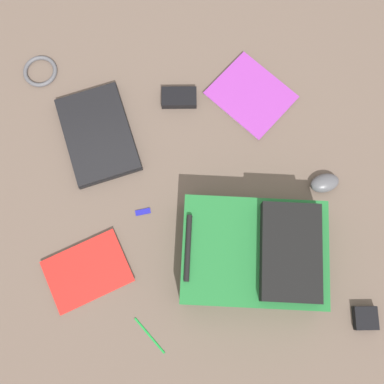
# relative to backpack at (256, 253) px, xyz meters

# --- Properties ---
(ground_plane) EXTENTS (3.46, 3.46, 0.00)m
(ground_plane) POSITION_rel_backpack_xyz_m (0.25, 0.17, -0.08)
(ground_plane) COLOR brown
(backpack) EXTENTS (0.39, 0.48, 0.19)m
(backpack) POSITION_rel_backpack_xyz_m (0.00, 0.00, 0.00)
(backpack) COLOR #1E662D
(backpack) RESTS_ON ground_plane
(laptop) EXTENTS (0.36, 0.28, 0.03)m
(laptop) POSITION_rel_backpack_xyz_m (0.47, 0.46, -0.06)
(laptop) COLOR black
(laptop) RESTS_ON ground_plane
(book_manual) EXTENTS (0.34, 0.33, 0.01)m
(book_manual) POSITION_rel_backpack_xyz_m (0.55, -0.08, -0.07)
(book_manual) COLOR silver
(book_manual) RESTS_ON ground_plane
(book_blue) EXTENTS (0.25, 0.30, 0.02)m
(book_blue) POSITION_rel_backpack_xyz_m (0.02, 0.53, -0.07)
(book_blue) COLOR silver
(book_blue) RESTS_ON ground_plane
(computer_mouse) EXTENTS (0.07, 0.10, 0.04)m
(computer_mouse) POSITION_rel_backpack_xyz_m (0.21, -0.27, -0.06)
(computer_mouse) COLOR #4C4C51
(computer_mouse) RESTS_ON ground_plane
(cable_coil) EXTENTS (0.12, 0.12, 0.01)m
(cable_coil) POSITION_rel_backpack_xyz_m (0.74, 0.65, -0.07)
(cable_coil) COLOR #4C4C51
(cable_coil) RESTS_ON ground_plane
(power_brick) EXTENTS (0.08, 0.13, 0.03)m
(power_brick) POSITION_rel_backpack_xyz_m (0.57, 0.17, -0.06)
(power_brick) COLOR black
(power_brick) RESTS_ON ground_plane
(pen_black) EXTENTS (0.12, 0.09, 0.01)m
(pen_black) POSITION_rel_backpack_xyz_m (-0.20, 0.36, -0.08)
(pen_black) COLOR #198C33
(pen_black) RESTS_ON ground_plane
(earbud_pouch) EXTENTS (0.08, 0.08, 0.03)m
(earbud_pouch) POSITION_rel_backpack_xyz_m (-0.23, -0.32, -0.06)
(earbud_pouch) COLOR black
(earbud_pouch) RESTS_ON ground_plane
(usb_stick) EXTENTS (0.02, 0.05, 0.01)m
(usb_stick) POSITION_rel_backpack_xyz_m (0.19, 0.34, -0.08)
(usb_stick) COLOR #191999
(usb_stick) RESTS_ON ground_plane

